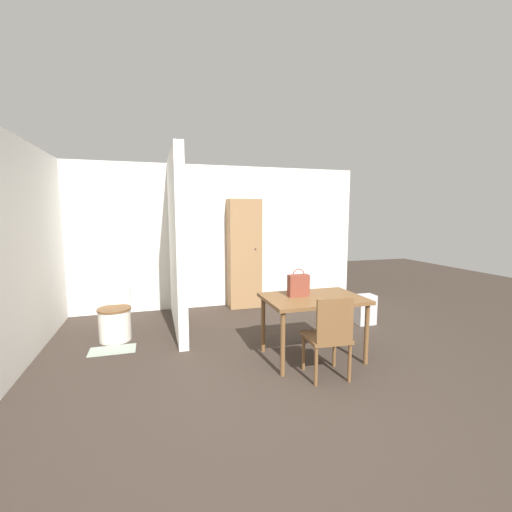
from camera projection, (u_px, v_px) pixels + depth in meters
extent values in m
plane|color=#382D26|center=(275.00, 413.00, 2.87)|extent=(16.00, 16.00, 0.00)
cube|color=white|center=(208.00, 237.00, 6.09)|extent=(5.60, 0.12, 2.50)
cube|color=white|center=(17.00, 252.00, 3.71)|extent=(0.12, 4.48, 2.50)
cube|color=white|center=(176.00, 243.00, 4.93)|extent=(0.12, 1.95, 2.50)
cube|color=brown|center=(313.00, 299.00, 3.90)|extent=(1.11, 0.78, 0.04)
cylinder|color=brown|center=(283.00, 344.00, 3.49)|extent=(0.05, 0.05, 0.68)
cylinder|color=brown|center=(366.00, 334.00, 3.77)|extent=(0.05, 0.05, 0.68)
cylinder|color=brown|center=(263.00, 324.00, 4.12)|extent=(0.05, 0.05, 0.68)
cylinder|color=brown|center=(336.00, 317.00, 4.40)|extent=(0.05, 0.05, 0.68)
cube|color=brown|center=(326.00, 337.00, 3.49)|extent=(0.45, 0.45, 0.04)
cube|color=brown|center=(335.00, 321.00, 3.27)|extent=(0.37, 0.06, 0.44)
cylinder|color=brown|center=(304.00, 352.00, 3.65)|extent=(0.04, 0.04, 0.39)
cylinder|color=brown|center=(334.00, 349.00, 3.72)|extent=(0.04, 0.04, 0.39)
cylinder|color=brown|center=(316.00, 366.00, 3.31)|extent=(0.04, 0.04, 0.39)
cylinder|color=brown|center=(350.00, 363.00, 3.38)|extent=(0.04, 0.04, 0.39)
cylinder|color=silver|center=(115.00, 325.00, 4.51)|extent=(0.40, 0.40, 0.41)
cylinder|color=brown|center=(114.00, 309.00, 4.49)|extent=(0.43, 0.43, 0.02)
cube|color=silver|center=(116.00, 293.00, 4.73)|extent=(0.38, 0.18, 0.32)
cube|color=brown|center=(298.00, 285.00, 3.92)|extent=(0.24, 0.10, 0.25)
torus|color=brown|center=(299.00, 275.00, 3.90)|extent=(0.14, 0.01, 0.14)
cube|color=#997047|center=(244.00, 254.00, 6.06)|extent=(0.57, 0.33, 1.92)
sphere|color=black|center=(256.00, 249.00, 5.93)|extent=(0.02, 0.02, 0.02)
cube|color=#99A899|center=(113.00, 350.00, 4.18)|extent=(0.54, 0.29, 0.01)
cube|color=#BCBCC1|center=(365.00, 309.00, 5.17)|extent=(0.28, 0.21, 0.45)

